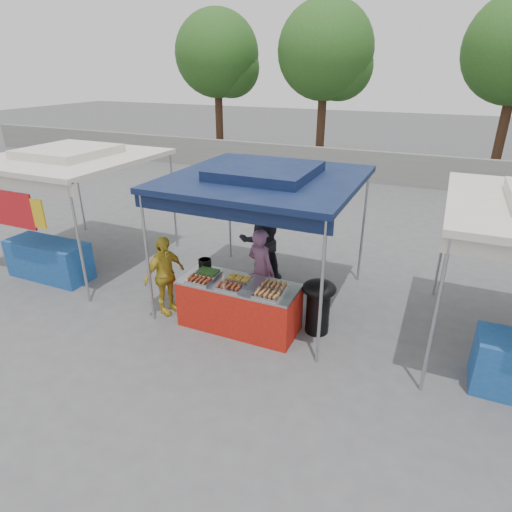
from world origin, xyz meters
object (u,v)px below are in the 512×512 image
at_px(cooking_pot, 205,263).
at_px(wok_burner, 318,302).
at_px(vendor_woman, 261,270).
at_px(helper_man, 261,240).
at_px(vendor_table, 239,305).
at_px(customer_person, 165,275).

xyz_separation_m(cooking_pot, wok_burner, (2.09, 0.08, -0.36)).
xyz_separation_m(vendor_woman, helper_man, (-0.44, 1.05, 0.14)).
height_order(cooking_pot, vendor_woman, vendor_woman).
distance_m(vendor_table, vendor_woman, 0.79).
bearing_deg(customer_person, wok_burner, -64.06).
xyz_separation_m(wok_burner, helper_man, (-1.61, 1.34, 0.36)).
distance_m(vendor_table, helper_man, 1.85).
height_order(wok_burner, vendor_woman, vendor_woman).
height_order(vendor_table, customer_person, customer_person).
xyz_separation_m(cooking_pot, customer_person, (-0.59, -0.41, -0.18)).
bearing_deg(vendor_table, customer_person, -176.68).
relative_size(vendor_table, helper_man, 1.08).
xyz_separation_m(wok_burner, vendor_woman, (-1.16, 0.29, 0.22)).
bearing_deg(helper_man, vendor_table, 65.16).
height_order(vendor_table, vendor_woman, vendor_woman).
bearing_deg(wok_burner, helper_man, 161.49).
bearing_deg(cooking_pot, helper_man, 71.15).
distance_m(vendor_woman, customer_person, 1.71).
relative_size(wok_burner, customer_person, 0.65).
height_order(wok_burner, customer_person, customer_person).
bearing_deg(vendor_woman, helper_man, -48.11).
bearing_deg(vendor_woman, customer_person, 46.09).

